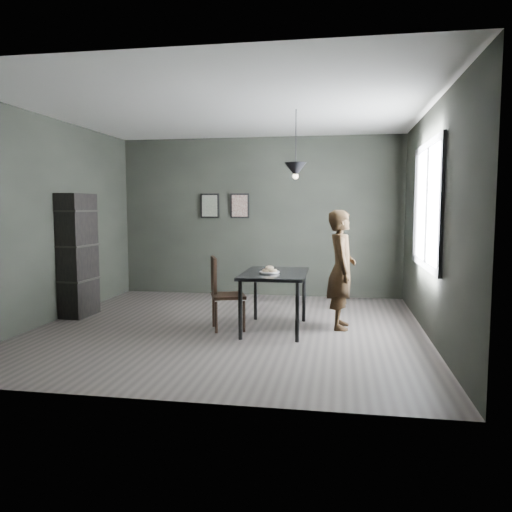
% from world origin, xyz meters
% --- Properties ---
extents(ground, '(5.00, 5.00, 0.00)m').
position_xyz_m(ground, '(0.00, 0.00, 0.00)').
color(ground, '#34302D').
rests_on(ground, ground).
extents(back_wall, '(5.00, 0.10, 2.80)m').
position_xyz_m(back_wall, '(0.00, 2.50, 1.40)').
color(back_wall, black).
rests_on(back_wall, ground).
extents(ceiling, '(5.00, 5.00, 0.02)m').
position_xyz_m(ceiling, '(0.00, 0.00, 2.80)').
color(ceiling, silver).
rests_on(ceiling, ground).
extents(window_assembly, '(0.04, 1.96, 1.56)m').
position_xyz_m(window_assembly, '(2.47, 0.20, 1.60)').
color(window_assembly, white).
rests_on(window_assembly, ground).
extents(cafe_table, '(0.80, 1.20, 0.75)m').
position_xyz_m(cafe_table, '(0.60, 0.00, 0.67)').
color(cafe_table, black).
rests_on(cafe_table, ground).
extents(white_plate, '(0.23, 0.23, 0.01)m').
position_xyz_m(white_plate, '(0.55, -0.09, 0.76)').
color(white_plate, silver).
rests_on(white_plate, cafe_table).
extents(donut_pile, '(0.20, 0.13, 0.08)m').
position_xyz_m(donut_pile, '(0.55, -0.09, 0.79)').
color(donut_pile, '#FAE4C2').
rests_on(donut_pile, white_plate).
extents(woman, '(0.39, 0.57, 1.55)m').
position_xyz_m(woman, '(1.44, 0.25, 0.77)').
color(woman, black).
rests_on(woman, ground).
extents(wood_chair, '(0.52, 0.52, 0.95)m').
position_xyz_m(wood_chair, '(-0.07, -0.10, 0.54)').
color(wood_chair, black).
rests_on(wood_chair, ground).
extents(shelf_unit, '(0.37, 0.61, 1.77)m').
position_xyz_m(shelf_unit, '(-2.32, 0.37, 0.89)').
color(shelf_unit, black).
rests_on(shelf_unit, ground).
extents(pendant_lamp, '(0.28, 0.28, 0.86)m').
position_xyz_m(pendant_lamp, '(0.85, 0.10, 2.05)').
color(pendant_lamp, black).
rests_on(pendant_lamp, ground).
extents(framed_print_left, '(0.34, 0.04, 0.44)m').
position_xyz_m(framed_print_left, '(-0.90, 2.47, 1.60)').
color(framed_print_left, black).
rests_on(framed_print_left, ground).
extents(framed_print_right, '(0.34, 0.04, 0.44)m').
position_xyz_m(framed_print_right, '(-0.35, 2.47, 1.60)').
color(framed_print_right, black).
rests_on(framed_print_right, ground).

